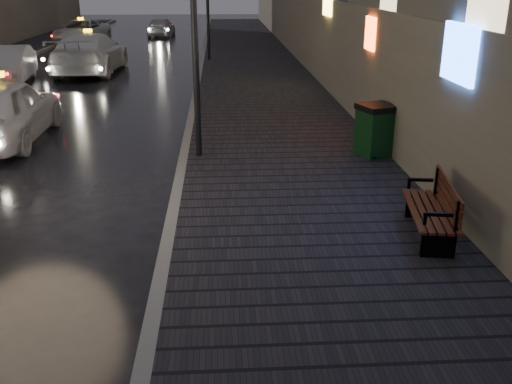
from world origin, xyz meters
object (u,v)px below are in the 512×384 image
bench (435,209)px  car_left_mid (8,65)px  trash_bin (376,130)px  taxi_mid (90,53)px  taxi_near (2,110)px  taxi_far (82,32)px  car_far (161,27)px

bench → car_left_mid: size_ratio=0.43×
trash_bin → car_left_mid: (-11.67, 10.83, -0.03)m
bench → taxi_mid: (-8.79, 17.52, 0.26)m
trash_bin → car_left_mid: car_left_mid is taller
taxi_near → bench: bearing=142.7°
taxi_far → car_left_mid: bearing=-81.2°
taxi_far → car_far: size_ratio=1.35×
taxi_mid → taxi_far: 12.28m
taxi_mid → taxi_far: bearing=-74.3°
trash_bin → car_left_mid: 15.92m
car_left_mid → taxi_mid: size_ratio=0.72×
taxi_mid → trash_bin: bearing=125.9°
taxi_far → taxi_mid: bearing=-68.4°
trash_bin → car_far: (-7.47, 29.36, -0.09)m
trash_bin → taxi_near: taxi_near is taller
taxi_near → taxi_mid: size_ratio=0.81×
taxi_mid → taxi_far: (-2.97, 11.91, -0.14)m
taxi_near → taxi_mid: (-0.15, 11.07, 0.04)m
trash_bin → taxi_far: taxi_far is taller
trash_bin → taxi_mid: 16.00m
car_left_mid → car_far: size_ratio=1.12×
taxi_far → car_far: 6.17m
car_left_mid → taxi_mid: taxi_mid is taller
taxi_mid → car_far: taxi_mid is taller
taxi_near → car_left_mid: (-2.81, 8.68, -0.12)m
bench → taxi_far: taxi_far is taller
bench → taxi_near: bearing=152.5°
bench → taxi_near: (-8.65, 6.44, 0.22)m
bench → taxi_mid: bearing=125.8°
trash_bin → taxi_near: (-8.85, 2.15, 0.08)m
trash_bin → taxi_far: 27.84m
bench → car_far: (-7.26, 33.65, 0.05)m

